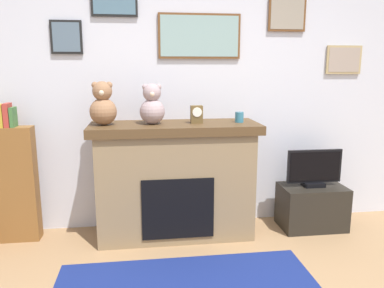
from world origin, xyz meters
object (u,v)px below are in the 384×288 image
tv_stand (312,207)px  teddy_bear_tan (152,106)px  mantel_clock (197,114)px  bookshelf (13,180)px  candle_jar (239,117)px  television (314,169)px  teddy_bear_brown (103,106)px  fireplace (175,179)px

tv_stand → teddy_bear_tan: teddy_bear_tan is taller
mantel_clock → teddy_bear_tan: (-0.40, 0.00, 0.08)m
bookshelf → candle_jar: bookshelf is taller
mantel_clock → teddy_bear_tan: 0.41m
television → mantel_clock: 1.29m
television → tv_stand: bearing=90.0°
television → teddy_bear_tan: bearing=179.6°
mantel_clock → teddy_bear_brown: size_ratio=0.42×
candle_jar → mantel_clock: 0.40m
fireplace → candle_jar: bearing=-1.7°
fireplace → tv_stand: (1.36, -0.03, -0.33)m
tv_stand → candle_jar: bearing=179.2°
fireplace → mantel_clock: mantel_clock is taller
bookshelf → tv_stand: size_ratio=2.04×
tv_stand → teddy_bear_brown: bearing=179.7°
tv_stand → candle_jar: 1.19m
fireplace → bookshelf: bearing=177.2°
teddy_bear_brown → bookshelf: bearing=173.9°
fireplace → teddy_bear_brown: bearing=-178.3°
tv_stand → mantel_clock: 1.50m
bookshelf → mantel_clock: (1.67, -0.09, 0.58)m
candle_jar → mantel_clock: bearing=-179.8°
tv_stand → candle_jar: (-0.76, 0.01, 0.91)m
mantel_clock → teddy_bear_tan: teddy_bear_tan is taller
bookshelf → mantel_clock: bearing=-3.1°
television → teddy_bear_tan: (-1.56, 0.01, 0.64)m
fireplace → tv_stand: fireplace is taller
teddy_bear_brown → television: bearing=-0.3°
teddy_bear_brown → teddy_bear_tan: teddy_bear_brown is taller
tv_stand → teddy_bear_tan: 1.87m
bookshelf → candle_jar: size_ratio=13.12×
tv_stand → bookshelf: bearing=178.0°
fireplace → teddy_bear_tan: teddy_bear_tan is taller
fireplace → teddy_bear_tan: (-0.20, -0.02, 0.70)m
mantel_clock → teddy_bear_tan: size_ratio=0.44×
teddy_bear_brown → mantel_clock: bearing=-0.1°
television → candle_jar: (-0.76, 0.01, 0.52)m
bookshelf → candle_jar: (2.07, -0.09, 0.55)m
candle_jar → fireplace: bearing=178.3°
bookshelf → mantel_clock: bookshelf is taller
television → mantel_clock: mantel_clock is taller
mantel_clock → teddy_bear_brown: 0.84m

